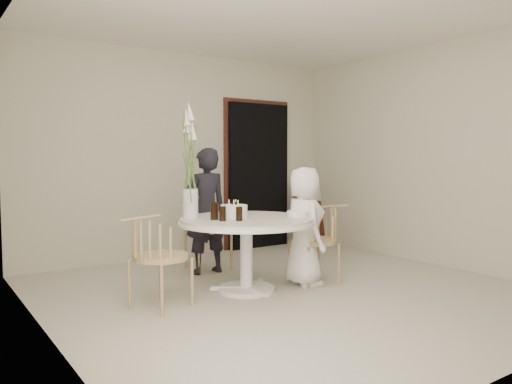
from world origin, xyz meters
TOP-DOWN VIEW (x-y plane):
  - ground at (0.00, 0.00)m, footprint 4.50×4.50m
  - room_shell at (0.00, 0.00)m, footprint 4.50×4.50m
  - doorway at (1.15, 2.19)m, footprint 1.00×0.10m
  - door_trim at (1.15, 2.23)m, footprint 1.12×0.03m
  - table at (-0.35, 0.25)m, footprint 1.33×1.33m
  - picture_frame at (1.95, 1.95)m, footprint 0.71×0.38m
  - chair_far at (-0.18, 1.43)m, footprint 0.52×0.56m
  - chair_right at (0.54, 0.12)m, footprint 0.53×0.49m
  - chair_left at (-1.37, 0.19)m, footprint 0.60×0.58m
  - girl at (-0.30, 1.16)m, footprint 0.53×0.35m
  - boy at (0.28, 0.12)m, footprint 0.53×0.68m
  - birthday_cake at (-0.44, 0.33)m, footprint 0.27×0.27m
  - cola_tumbler_a at (-0.66, 0.18)m, footprint 0.08×0.08m
  - cola_tumbler_b at (-0.53, 0.09)m, footprint 0.07×0.07m
  - cola_tumbler_c at (-0.68, 0.30)m, footprint 0.10×0.10m
  - cola_tumbler_d at (-0.41, 0.37)m, footprint 0.09×0.09m
  - plate_stack at (0.15, 0.06)m, footprint 0.25×0.25m
  - flower_vase at (-0.79, 0.57)m, footprint 0.15×0.15m

SIDE VIEW (x-z plane):
  - ground at x=0.00m, z-range 0.00..0.00m
  - picture_frame at x=1.95m, z-range 0.00..0.91m
  - chair_right at x=0.54m, z-range 0.12..0.94m
  - chair_left at x=-1.37m, z-range 0.12..0.96m
  - chair_far at x=-0.18m, z-range 0.13..1.02m
  - boy at x=0.28m, z-range 0.00..1.23m
  - table at x=-0.35m, z-range 0.25..0.98m
  - girl at x=-0.30m, z-range 0.00..1.43m
  - plate_stack at x=0.15m, z-range 0.73..0.79m
  - birthday_cake at x=-0.44m, z-range 0.71..0.88m
  - cola_tumbler_b at x=-0.53m, z-range 0.73..0.86m
  - cola_tumbler_a at x=-0.66m, z-range 0.73..0.87m
  - cola_tumbler_d at x=-0.41m, z-range 0.73..0.89m
  - cola_tumbler_c at x=-0.68m, z-range 0.73..0.90m
  - doorway at x=1.15m, z-range 0.00..2.10m
  - door_trim at x=1.15m, z-range 0.00..2.22m
  - flower_vase at x=-0.79m, z-range 0.63..1.77m
  - room_shell at x=0.00m, z-range -0.63..3.87m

